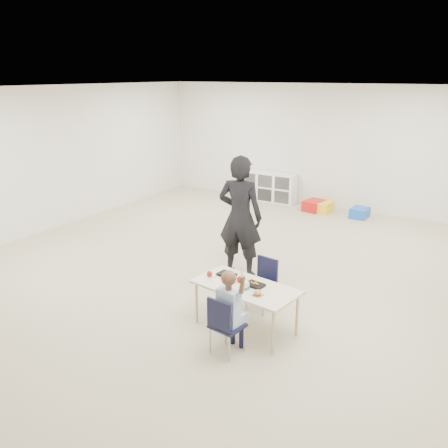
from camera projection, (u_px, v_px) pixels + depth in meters
The scene contains 16 objects.
room at pixel (219, 184), 7.24m from camera, with size 9.00×9.02×2.80m.
table at pixel (245, 307), 5.77m from camera, with size 1.34×0.81×0.58m.
chair_near at pixel (227, 324), 5.26m from camera, with size 0.34×0.32×0.70m, color black, non-canonical shape.
chair_far at pixel (261, 285), 6.23m from camera, with size 0.34×0.32×0.70m, color black, non-canonical shape.
child at pixel (227, 308), 5.20m from camera, with size 0.46×0.46×1.10m, color #AAC3E7, non-canonical shape.
lunch_tray_near at pixel (255, 285), 5.67m from camera, with size 0.22×0.16×0.03m, color black.
lunch_tray_far at pixel (227, 274), 5.96m from camera, with size 0.22×0.16×0.03m, color black.
milk_carton at pixel (245, 286), 5.56m from camera, with size 0.07×0.07×0.10m, color white.
bread_roll at pixel (258, 293), 5.43m from camera, with size 0.09×0.09×0.07m, color tan.
apple_near at pixel (240, 279), 5.77m from camera, with size 0.07×0.07×0.07m, color maroon.
apple_far at pixel (210, 274), 5.92m from camera, with size 0.07×0.07×0.07m, color maroon.
cubby_shelf at pixel (268, 187), 11.65m from camera, with size 1.40×0.40×0.70m, color white.
adult at pixel (240, 217), 7.14m from camera, with size 0.69×0.45×1.88m, color black.
bin_red at pixel (314, 206), 10.83m from camera, with size 0.39×0.50×0.24m, color red.
bin_yellow at pixel (322, 207), 10.73m from camera, with size 0.38×0.49×0.24m, color yellow.
bin_blue at pixel (360, 213), 10.32m from camera, with size 0.34×0.44×0.22m, color blue.
Camera 1 is at (3.72, -6.04, 3.01)m, focal length 38.00 mm.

